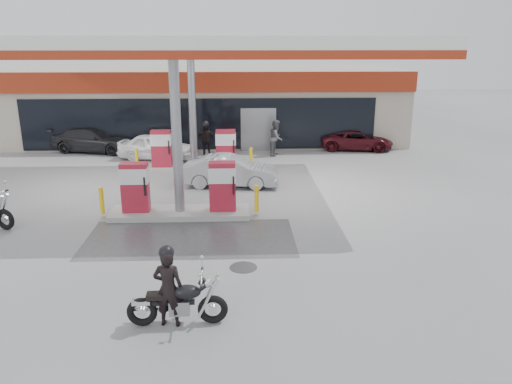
% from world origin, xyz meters
% --- Properties ---
extents(ground, '(90.00, 90.00, 0.00)m').
position_xyz_m(ground, '(0.00, 0.00, 0.00)').
color(ground, gray).
rests_on(ground, ground).
extents(wet_patch, '(6.00, 3.00, 0.00)m').
position_xyz_m(wet_patch, '(0.50, 0.00, 0.00)').
color(wet_patch, '#4C4C4F').
rests_on(wet_patch, ground).
extents(drain_cover, '(0.70, 0.70, 0.01)m').
position_xyz_m(drain_cover, '(2.00, -2.00, 0.00)').
color(drain_cover, '#38383A').
rests_on(drain_cover, ground).
extents(store_building, '(22.00, 8.22, 4.00)m').
position_xyz_m(store_building, '(0.01, 15.94, 2.01)').
color(store_building, '#ACA290').
rests_on(store_building, ground).
extents(canopy, '(16.00, 10.02, 5.51)m').
position_xyz_m(canopy, '(0.00, 5.00, 5.27)').
color(canopy, silver).
rests_on(canopy, ground).
extents(pump_island_near, '(5.14, 1.30, 1.78)m').
position_xyz_m(pump_island_near, '(0.00, 2.00, 0.71)').
color(pump_island_near, '#9E9E99').
rests_on(pump_island_near, ground).
extents(pump_island_far, '(5.14, 1.30, 1.78)m').
position_xyz_m(pump_island_far, '(0.00, 8.00, 0.71)').
color(pump_island_far, '#9E9E99').
rests_on(pump_island_far, ground).
extents(main_motorcycle, '(2.02, 0.78, 1.04)m').
position_xyz_m(main_motorcycle, '(0.68, -4.56, 0.46)').
color(main_motorcycle, black).
rests_on(main_motorcycle, ground).
extents(biker_main, '(0.63, 0.45, 1.62)m').
position_xyz_m(biker_main, '(0.49, -4.57, 0.81)').
color(biker_main, black).
rests_on(biker_main, ground).
extents(sedan_white, '(3.80, 1.99, 1.23)m').
position_xyz_m(sedan_white, '(-1.97, 10.20, 0.62)').
color(sedan_white, white).
rests_on(sedan_white, ground).
extents(attendant, '(0.91, 1.03, 1.77)m').
position_xyz_m(attendant, '(3.84, 10.80, 0.89)').
color(attendant, '#56565B').
rests_on(attendant, ground).
extents(hatchback_silver, '(3.81, 1.71, 1.21)m').
position_xyz_m(hatchback_silver, '(1.61, 5.41, 0.61)').
color(hatchback_silver, '#A2A6AA').
rests_on(hatchback_silver, ground).
extents(parked_car_left, '(4.65, 2.76, 1.26)m').
position_xyz_m(parked_car_left, '(-5.42, 12.00, 0.63)').
color(parked_car_left, black).
rests_on(parked_car_left, ground).
extents(parked_car_right, '(3.93, 2.23, 1.03)m').
position_xyz_m(parked_car_right, '(8.15, 12.00, 0.52)').
color(parked_car_right, '#4A1017').
rests_on(parked_car_right, ground).
extents(biker_walking, '(1.02, 0.45, 1.71)m').
position_xyz_m(biker_walking, '(0.40, 10.30, 0.86)').
color(biker_walking, black).
rests_on(biker_walking, ground).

